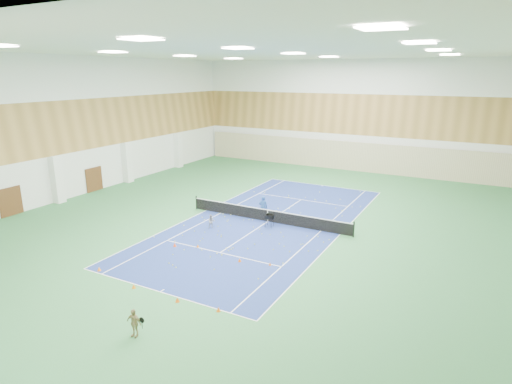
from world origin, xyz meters
TOP-DOWN VIEW (x-y plane):
  - ground at (0.00, 0.00)m, footprint 40.00×40.00m
  - room_shell at (0.00, 0.00)m, footprint 36.00×40.00m
  - wood_cladding at (0.00, 0.00)m, footprint 36.00×40.00m
  - ceiling_light_grid at (0.00, 0.00)m, footprint 21.40×25.40m
  - court_surface at (0.00, 0.00)m, footprint 10.97×23.77m
  - tennis_balls_scatter at (0.00, 0.00)m, footprint 10.57×22.77m
  - tennis_net at (0.00, 0.00)m, footprint 12.80×0.10m
  - back_curtain at (0.00, 19.75)m, footprint 35.40×0.16m
  - door_left_a at (-17.92, -8.00)m, footprint 0.08×1.80m
  - door_left_b at (-17.92, 0.00)m, footprint 0.08×1.80m
  - coach at (-0.69, 0.60)m, footprint 0.74×0.64m
  - child_court at (-2.87, -3.10)m, footprint 0.61×0.59m
  - child_apron at (1.54, -15.25)m, footprint 0.74×0.34m
  - ball_cart at (0.60, -0.93)m, footprint 0.59×0.59m
  - cone_svc_a at (-3.04, -6.94)m, footprint 0.23×0.23m
  - cone_svc_b at (-1.70, -6.35)m, footprint 0.19×0.19m
  - cone_svc_c at (1.69, -6.93)m, footprint 0.21×0.21m
  - cone_svc_d at (3.46, -6.53)m, footprint 0.17×0.17m
  - cone_base_a at (-4.55, -11.64)m, footprint 0.22×0.22m
  - cone_base_b at (-1.45, -12.21)m, footprint 0.20×0.20m
  - cone_base_c at (1.36, -12.22)m, footprint 0.21×0.21m
  - cone_base_d at (3.55, -12.00)m, footprint 0.20×0.20m

SIDE VIEW (x-z plane):
  - ground at x=0.00m, z-range 0.00..0.00m
  - court_surface at x=0.00m, z-range 0.00..0.01m
  - tennis_balls_scatter at x=0.00m, z-range 0.01..0.08m
  - cone_svc_d at x=3.46m, z-range 0.00..0.19m
  - cone_svc_b at x=-1.70m, z-range 0.00..0.20m
  - cone_base_d at x=3.55m, z-range 0.00..0.22m
  - cone_base_b at x=-1.45m, z-range 0.00..0.22m
  - cone_svc_c at x=1.69m, z-range 0.00..0.23m
  - cone_base_c at x=1.36m, z-range 0.00..0.23m
  - cone_base_a at x=-4.55m, z-range 0.00..0.24m
  - cone_svc_a at x=-3.04m, z-range 0.00..0.25m
  - ball_cart at x=0.60m, z-range 0.00..0.93m
  - child_court at x=-2.87m, z-range 0.00..0.99m
  - tennis_net at x=0.00m, z-range 0.00..1.10m
  - child_apron at x=1.54m, z-range 0.00..1.25m
  - coach at x=-0.69m, z-range 0.00..1.73m
  - door_left_a at x=-17.92m, z-range 0.00..2.20m
  - door_left_b at x=-17.92m, z-range 0.00..2.20m
  - back_curtain at x=0.00m, z-range 0.00..3.20m
  - room_shell at x=0.00m, z-range 0.00..12.00m
  - wood_cladding at x=0.00m, z-range 4.00..12.00m
  - ceiling_light_grid at x=0.00m, z-range 11.89..11.95m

